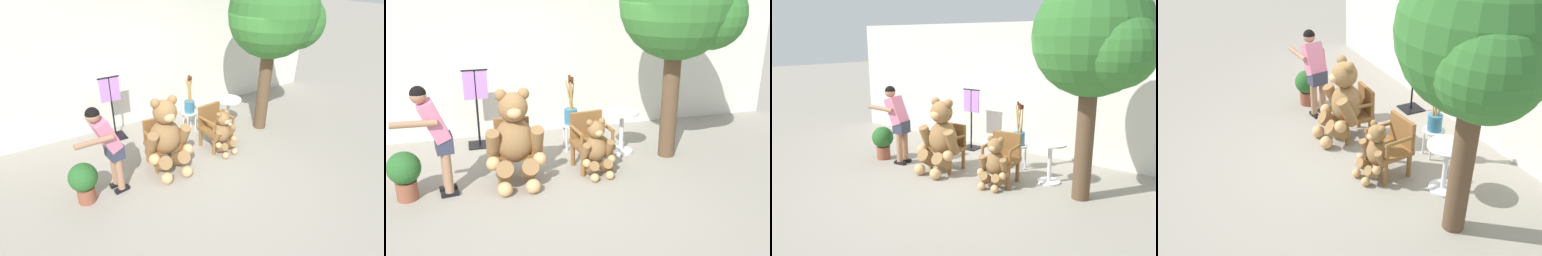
# 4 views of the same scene
# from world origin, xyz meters

# --- Properties ---
(ground_plane) EXTENTS (60.00, 60.00, 0.00)m
(ground_plane) POSITION_xyz_m (0.00, 0.00, 0.00)
(ground_plane) COLOR gray
(back_wall) EXTENTS (10.00, 0.16, 2.80)m
(back_wall) POSITION_xyz_m (0.00, 2.40, 1.40)
(back_wall) COLOR silver
(back_wall) RESTS_ON ground
(wooden_chair_left) EXTENTS (0.57, 0.54, 0.86)m
(wooden_chair_left) POSITION_xyz_m (-0.59, 0.50, 0.46)
(wooden_chair_left) COLOR brown
(wooden_chair_left) RESTS_ON ground
(wooden_chair_right) EXTENTS (0.61, 0.58, 0.86)m
(wooden_chair_right) POSITION_xyz_m (0.59, 0.50, 0.46)
(wooden_chair_right) COLOR brown
(wooden_chair_right) RESTS_ON ground
(teddy_bear_large) EXTENTS (0.84, 0.80, 1.40)m
(teddy_bear_large) POSITION_xyz_m (-0.60, 0.25, 0.68)
(teddy_bear_large) COLOR olive
(teddy_bear_large) RESTS_ON ground
(teddy_bear_small) EXTENTS (0.53, 0.52, 0.88)m
(teddy_bear_small) POSITION_xyz_m (0.60, 0.21, 0.43)
(teddy_bear_small) COLOR olive
(teddy_bear_small) RESTS_ON ground
(person_visitor) EXTENTS (0.74, 0.55, 1.55)m
(person_visitor) POSITION_xyz_m (-1.64, 0.17, 0.92)
(person_visitor) COLOR black
(person_visitor) RESTS_ON ground
(white_stool) EXTENTS (0.34, 0.34, 0.46)m
(white_stool) POSITION_xyz_m (0.48, 1.30, 0.36)
(white_stool) COLOR silver
(white_stool) RESTS_ON ground
(brush_bucket) EXTENTS (0.22, 0.22, 0.86)m
(brush_bucket) POSITION_xyz_m (0.48, 1.30, 0.66)
(brush_bucket) COLOR teal
(brush_bucket) RESTS_ON white_stool
(round_side_table) EXTENTS (0.56, 0.56, 0.72)m
(round_side_table) POSITION_xyz_m (1.27, 0.95, 0.45)
(round_side_table) COLOR silver
(round_side_table) RESTS_ON ground
(patio_tree) EXTENTS (1.82, 1.74, 3.35)m
(patio_tree) POSITION_xyz_m (2.03, 0.57, 2.42)
(patio_tree) COLOR brown
(patio_tree) RESTS_ON ground
(potted_plant) EXTENTS (0.44, 0.44, 0.68)m
(potted_plant) POSITION_xyz_m (-2.08, 0.16, 0.40)
(potted_plant) COLOR brown
(potted_plant) RESTS_ON ground
(clothing_display_stand) EXTENTS (0.44, 0.40, 1.36)m
(clothing_display_stand) POSITION_xyz_m (-1.04, 1.87, 0.72)
(clothing_display_stand) COLOR black
(clothing_display_stand) RESTS_ON ground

